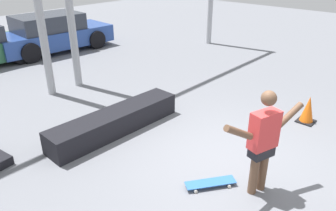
{
  "coord_description": "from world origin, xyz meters",
  "views": [
    {
      "loc": [
        -4.35,
        -2.49,
        3.44
      ],
      "look_at": [
        -0.13,
        1.29,
        0.77
      ],
      "focal_mm": 35.0,
      "sensor_mm": 36.0,
      "label": 1
    }
  ],
  "objects_px": {
    "skateboarder": "(263,139)",
    "traffic_cone": "(308,110)",
    "skateboard": "(210,183)",
    "parked_car_blue": "(53,33)",
    "grind_box": "(116,121)"
  },
  "relations": [
    {
      "from": "skateboarder",
      "to": "traffic_cone",
      "type": "relative_size",
      "value": 2.8
    },
    {
      "from": "skateboarder",
      "to": "traffic_cone",
      "type": "height_order",
      "value": "skateboarder"
    },
    {
      "from": "skateboard",
      "to": "traffic_cone",
      "type": "relative_size",
      "value": 1.3
    },
    {
      "from": "skateboard",
      "to": "parked_car_blue",
      "type": "height_order",
      "value": "parked_car_blue"
    },
    {
      "from": "parked_car_blue",
      "to": "traffic_cone",
      "type": "xyz_separation_m",
      "value": [
        0.65,
        -9.34,
        -0.37
      ]
    },
    {
      "from": "skateboarder",
      "to": "skateboard",
      "type": "distance_m",
      "value": 1.14
    },
    {
      "from": "skateboarder",
      "to": "grind_box",
      "type": "height_order",
      "value": "skateboarder"
    },
    {
      "from": "grind_box",
      "to": "skateboard",
      "type": "bearing_deg",
      "value": -93.35
    },
    {
      "from": "parked_car_blue",
      "to": "traffic_cone",
      "type": "distance_m",
      "value": 9.37
    },
    {
      "from": "skateboard",
      "to": "traffic_cone",
      "type": "distance_m",
      "value": 3.26
    },
    {
      "from": "skateboard",
      "to": "parked_car_blue",
      "type": "relative_size",
      "value": 0.18
    },
    {
      "from": "skateboarder",
      "to": "traffic_cone",
      "type": "bearing_deg",
      "value": 23.34
    },
    {
      "from": "parked_car_blue",
      "to": "skateboard",
      "type": "bearing_deg",
      "value": -102.64
    },
    {
      "from": "grind_box",
      "to": "parked_car_blue",
      "type": "relative_size",
      "value": 0.69
    },
    {
      "from": "traffic_cone",
      "to": "grind_box",
      "type": "bearing_deg",
      "value": 137.61
    }
  ]
}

